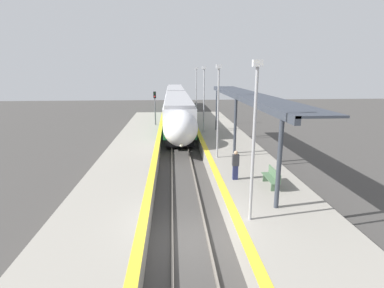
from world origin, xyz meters
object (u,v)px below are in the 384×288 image
lamppost_near (254,134)px  lamppost_mid (218,107)px  lamppost_farthest (196,90)px  person_waiting (235,165)px  railway_signal (155,108)px  train (176,103)px  lamppost_far (204,96)px  platform_bench (272,177)px

lamppost_near → lamppost_mid: 8.83m
lamppost_farthest → lamppost_mid: bearing=-90.0°
person_waiting → railway_signal: 18.17m
train → lamppost_far: lamppost_far is taller
train → lamppost_mid: (2.39, -22.46, 2.16)m
train → person_waiting: 26.91m
railway_signal → lamppost_farthest: (4.86, 4.58, 1.65)m
person_waiting → train: bearing=95.8°
lamppost_near → train: bearing=94.4°
person_waiting → lamppost_farthest: lamppost_farthest is taller
train → platform_bench: train is taller
person_waiting → lamppost_mid: bearing=94.6°
train → person_waiting: bearing=-84.2°
lamppost_mid → lamppost_farthest: 17.65m
lamppost_near → lamppost_far: bearing=90.0°
train → lamppost_mid: size_ratio=6.75×
platform_bench → person_waiting: person_waiting is taller
train → platform_bench: (4.43, -27.85, -0.85)m
lamppost_near → lamppost_farthest: size_ratio=1.00×
train → lamppost_far: 14.01m
lamppost_near → lamppost_mid: same height
person_waiting → lamppost_farthest: bearing=90.9°
platform_bench → lamppost_far: size_ratio=0.29×
person_waiting → lamppost_mid: (-0.35, 4.30, 2.65)m
person_waiting → lamppost_farthest: size_ratio=0.26×
platform_bench → person_waiting: size_ratio=1.10×
train → platform_bench: 28.21m
person_waiting → railway_signal: railway_signal is taller
platform_bench → person_waiting: bearing=147.1°
lamppost_far → person_waiting: bearing=-88.5°
lamppost_far → lamppost_farthest: size_ratio=1.00×
person_waiting → lamppost_mid: lamppost_mid is taller
lamppost_near → railway_signal: bearing=102.5°
train → lamppost_near: 31.45m
lamppost_mid → lamppost_far: (0.00, 8.83, 0.00)m
train → lamppost_near: size_ratio=6.75×
railway_signal → platform_bench: bearing=-69.5°
platform_bench → lamppost_farthest: bearing=95.0°
railway_signal → lamppost_near: bearing=-77.5°
railway_signal → lamppost_farthest: size_ratio=0.74×
person_waiting → railway_signal: (-5.21, 17.38, 1.00)m
train → lamppost_mid: 22.69m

